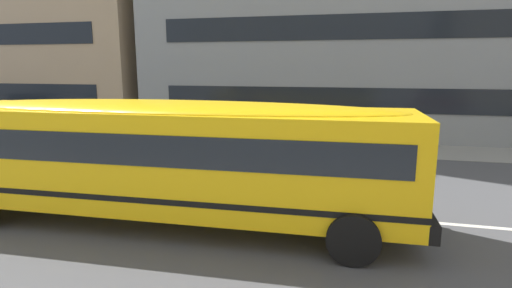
% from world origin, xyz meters
% --- Properties ---
extents(ground_plane, '(400.00, 400.00, 0.00)m').
position_xyz_m(ground_plane, '(0.00, 0.00, 0.00)').
color(ground_plane, '#4C4C4F').
extents(sidewalk_far, '(120.00, 3.00, 0.01)m').
position_xyz_m(sidewalk_far, '(0.00, 8.13, 0.01)').
color(sidewalk_far, gray).
rests_on(sidewalk_far, ground_plane).
extents(lane_centreline, '(110.00, 0.16, 0.01)m').
position_xyz_m(lane_centreline, '(0.00, 0.00, 0.00)').
color(lane_centreline, silver).
rests_on(lane_centreline, ground_plane).
extents(school_bus, '(12.18, 2.90, 2.71)m').
position_xyz_m(school_bus, '(1.74, -1.35, 1.61)').
color(school_bus, yellow).
rests_on(school_bus, ground_plane).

